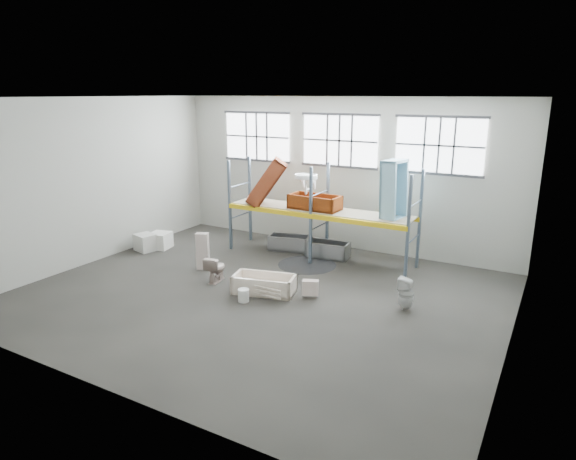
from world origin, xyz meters
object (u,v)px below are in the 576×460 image
Objects in this scene: rust_tub_flat at (315,202)px; bathtub_beige at (264,284)px; cistern_tall at (203,251)px; toilet_white at (406,294)px; toilet_beige at (216,269)px; bucket at (244,295)px; steel_tub_left at (290,243)px; blue_tub_upright at (394,190)px; carton_near at (145,242)px; steel_tub_right at (328,249)px.

bathtub_beige is at bearing -87.44° from rust_tub_flat.
cistern_tall reaches higher than toilet_white.
bathtub_beige is at bearing -78.67° from toilet_white.
toilet_beige is 3.81m from rust_tub_flat.
toilet_beige reaches higher than bucket.
cistern_tall reaches higher than steel_tub_left.
steel_tub_left is at bearing 162.61° from rust_tub_flat.
bathtub_beige is at bearing -124.01° from blue_tub_upright.
toilet_beige is 1.15m from cistern_tall.
carton_near is (-5.40, 1.16, 0.04)m from bathtub_beige.
rust_tub_flat is 4.87× the size of bucket.
cistern_tall is at bearing -114.55° from steel_tub_left.
toilet_white is 0.51× the size of rust_tub_flat.
blue_tub_upright is (3.53, -0.17, 2.15)m from steel_tub_left.
toilet_beige is 0.46× the size of rust_tub_flat.
rust_tub_flat is 2.46× the size of carton_near.
steel_tub_right is at bearing 85.38° from bucket.
rust_tub_flat reaches higher than bucket.
toilet_beige is at bearing -16.42° from carton_near.
toilet_beige is at bearing -139.33° from blue_tub_upright.
steel_tub_right is 0.78× the size of blue_tub_upright.
steel_tub_right is 3.01m from blue_tub_upright.
blue_tub_upright is at bearing 59.55° from bucket.
bathtub_beige is 4.92× the size of bucket.
steel_tub_right is at bearing 22.97° from carton_near.
bucket is at bearing -19.97° from carton_near.
cistern_tall is 0.69× the size of rust_tub_flat.
carton_near is (-5.26, -2.08, -1.54)m from rust_tub_flat.
steel_tub_left is at bearing 30.17° from carton_near.
bucket is at bearing -94.62° from steel_tub_right.
rust_tub_flat reaches higher than toilet_beige.
toilet_white is at bearing 22.41° from bucket.
toilet_beige is at bearing -57.41° from cistern_tall.
steel_tub_left is (-1.23, 3.58, 0.01)m from bathtub_beige.
cistern_tall is (-2.57, 0.66, 0.32)m from bathtub_beige.
steel_tub_right is 0.85× the size of rust_tub_flat.
toilet_beige is 3.95m from carton_near.
bucket is at bearing -54.52° from cistern_tall.
blue_tub_upright reaches higher than toilet_beige.
toilet_white is 8.98m from carton_near.
bathtub_beige is 2.49× the size of carton_near.
carton_near is (-3.79, 1.12, -0.09)m from toilet_beige.
steel_tub_left is 4.47m from bucket.
steel_tub_right is at bearing 72.79° from bathtub_beige.
toilet_white is at bearing 179.11° from toilet_beige.
steel_tub_right reaches higher than bucket.
cistern_tall is 5.88m from blue_tub_upright.
toilet_beige is 1.14× the size of carton_near.
carton_near reaches higher than steel_tub_right.
toilet_beige is 0.42× the size of blue_tub_upright.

